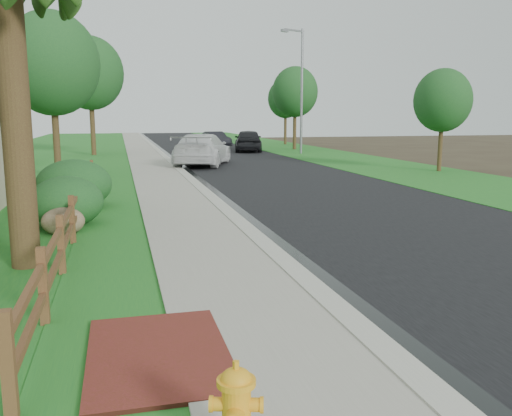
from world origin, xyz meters
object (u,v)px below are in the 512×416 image
object	(u,v)px
dark_car_mid	(248,140)
fire_hydrant	(236,409)
streetlight	(300,84)
ranch_fence	(76,208)
white_suv	(203,149)

from	to	relation	value
dark_car_mid	fire_hydrant	bearing A→B (deg)	88.19
fire_hydrant	streetlight	distance (m)	35.89
ranch_fence	streetlight	world-z (taller)	streetlight
dark_car_mid	white_suv	bearing A→B (deg)	76.02
fire_hydrant	white_suv	world-z (taller)	white_suv
white_suv	streetlight	size ratio (longest dim) A/B	0.69
fire_hydrant	dark_car_mid	xyz separation A→B (m)	(8.90, 37.13, 0.43)
ranch_fence	fire_hydrant	bearing A→B (deg)	-78.59
dark_car_mid	streetlight	world-z (taller)	streetlight
ranch_fence	white_suv	bearing A→B (deg)	71.67
white_suv	streetlight	world-z (taller)	streetlight
ranch_fence	dark_car_mid	size ratio (longest dim) A/B	3.37
ranch_fence	dark_car_mid	world-z (taller)	dark_car_mid
fire_hydrant	dark_car_mid	bearing A→B (deg)	76.52
ranch_fence	streetlight	distance (m)	28.15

